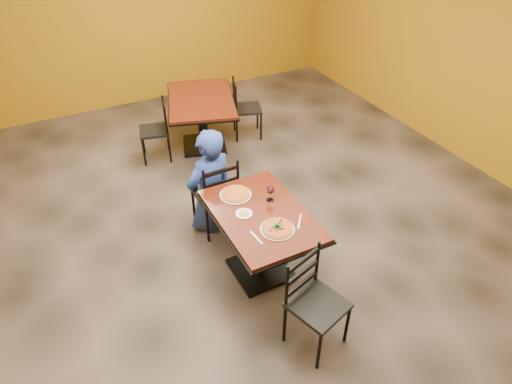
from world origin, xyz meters
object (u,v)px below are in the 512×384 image
pizza_main (277,228)px  side_plate (244,214)px  chair_second_left (154,131)px  pizza_far (235,193)px  table_main (261,229)px  chair_second_right (247,109)px  table_second (202,111)px  wine_glass (270,193)px  plate_far (236,195)px  chair_main_near (318,306)px  diner (210,179)px  plate_main (277,229)px  chair_main_far (215,193)px

pizza_main → side_plate: bearing=116.7°
chair_second_left → pizza_far: size_ratio=3.00×
table_main → chair_second_right: 2.82m
pizza_main → side_plate: pizza_main is taller
pizza_far → chair_second_left: bearing=94.9°
table_second → side_plate: size_ratio=9.62×
table_second → side_plate: bearing=-102.7°
table_second → chair_second_right: size_ratio=1.77×
pizza_far → wine_glass: 0.35m
plate_far → side_plate: bearing=-100.3°
pizza_main → pizza_far: size_ratio=1.01×
plate_far → pizza_far: bearing=90.0°
table_second → pizza_main: size_ratio=5.42×
pizza_main → side_plate: size_ratio=1.77×
chair_main_near → table_main: bearing=74.4°
table_second → diner: (-0.56, -1.64, 0.04)m
table_second → diner: 1.73m
pizza_main → wine_glass: (0.15, 0.41, 0.07)m
plate_main → side_plate: bearing=116.7°
chair_second_right → diner: bearing=161.4°
diner → plate_far: 0.60m
chair_main_near → side_plate: size_ratio=5.72×
pizza_main → wine_glass: 0.44m
table_main → chair_second_left: size_ratio=1.46×
chair_main_near → chair_main_far: size_ratio=0.98×
pizza_far → plate_main: bearing=-79.9°
chair_second_right → pizza_far: size_ratio=3.11×
table_main → side_plate: bearing=156.1°
chair_main_near → pizza_main: size_ratio=3.22×
diner → wine_glass: bearing=96.3°
table_second → wine_glass: wine_glass is taller
table_second → plate_far: bearing=-103.0°
chair_second_left → pizza_main: chair_second_left is taller
plate_far → pizza_main: bearing=-79.9°
pizza_main → pizza_far: bearing=100.1°
chair_main_far → diner: size_ratio=0.78×
diner → pizza_far: diner is taller
pizza_far → table_main: bearing=-75.7°
chair_main_near → diner: (-0.17, 1.89, 0.14)m
table_second → pizza_main: (-0.40, -2.85, 0.21)m
chair_second_left → plate_far: 2.25m
chair_main_far → wine_glass: bearing=110.1°
pizza_main → wine_glass: wine_glass is taller
chair_main_near → wine_glass: wine_glass is taller
table_main → diner: bearing=98.4°
chair_main_near → side_plate: 1.07m
chair_main_far → chair_main_near: bearing=92.5°
chair_main_near → side_plate: (-0.17, 1.01, 0.30)m
table_main → chair_main_far: (-0.12, 0.85, -0.09)m
wine_glass → side_plate: bearing=-166.8°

